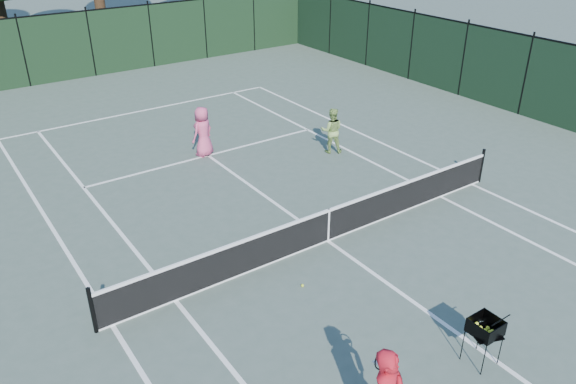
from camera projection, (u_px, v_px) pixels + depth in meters
ground at (328, 241)px, 13.97m from camera, size 90.00×90.00×0.00m
sideline_doubles_left at (112, 325)px, 11.20m from camera, size 0.10×23.77×0.01m
sideline_doubles_right at (472, 184)px, 16.74m from camera, size 0.10×23.77×0.01m
sideline_singles_left at (176, 301)px, 11.89m from camera, size 0.10×23.77×0.01m
sideline_singles_right at (440, 197)px, 16.05m from camera, size 0.10×23.77×0.01m
baseline_far at (145, 110)px, 22.62m from camera, size 10.97×0.10×0.01m
service_line_far at (208, 155)px, 18.63m from camera, size 8.23×0.10×0.01m
center_service_line at (328, 241)px, 13.97m from camera, size 0.10×12.80×0.01m
tennis_net at (328, 224)px, 13.75m from camera, size 11.69×0.09×1.06m
fence_far at (91, 44)px, 26.38m from camera, size 24.00×0.05×3.00m
player_pink at (203, 132)px, 18.29m from camera, size 0.95×0.78×1.66m
player_green at (332, 130)px, 18.56m from camera, size 0.94×0.90×1.53m
ball_hopper at (486, 327)px, 9.95m from camera, size 0.65×0.65×0.97m
loose_ball_midcourt at (302, 285)px, 12.30m from camera, size 0.07×0.07×0.07m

